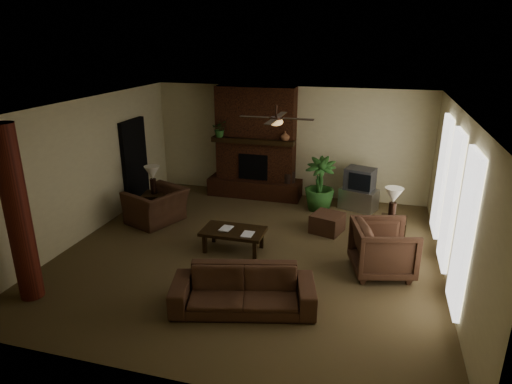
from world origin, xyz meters
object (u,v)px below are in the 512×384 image
(log_column, at_px, (18,215))
(coffee_table, at_px, (233,233))
(armchair_left, at_px, (156,201))
(tv_stand, at_px, (358,199))
(side_table_right, at_px, (392,231))
(ottoman, at_px, (327,223))
(lamp_right, at_px, (394,198))
(floor_plant, at_px, (319,195))
(floor_vase, at_px, (288,183))
(armchair_right, at_px, (383,246))
(lamp_left, at_px, (152,175))
(sofa, at_px, (243,284))
(side_table_left, at_px, (155,205))

(log_column, bearing_deg, coffee_table, 42.64)
(armchair_left, relative_size, tv_stand, 1.37)
(side_table_right, bearing_deg, ottoman, 169.19)
(tv_stand, height_order, lamp_right, lamp_right)
(tv_stand, bearing_deg, log_column, -111.67)
(log_column, distance_m, floor_plant, 6.43)
(log_column, distance_m, floor_vase, 6.40)
(armchair_right, bearing_deg, armchair_left, 63.66)
(armchair_left, relative_size, coffee_table, 0.97)
(floor_plant, relative_size, lamp_right, 1.97)
(lamp_left, relative_size, lamp_right, 1.00)
(floor_plant, distance_m, side_table_right, 2.24)
(log_column, bearing_deg, side_table_right, 32.24)
(sofa, height_order, ottoman, sofa)
(log_column, relative_size, floor_vase, 3.64)
(tv_stand, bearing_deg, sofa, -86.52)
(floor_vase, xyz_separation_m, lamp_right, (2.48, -2.09, 0.57))
(lamp_left, bearing_deg, coffee_table, -27.19)
(log_column, distance_m, lamp_right, 6.53)
(coffee_table, bearing_deg, sofa, -67.30)
(side_table_left, bearing_deg, floor_vase, 35.62)
(log_column, height_order, lamp_left, log_column)
(armchair_left, bearing_deg, coffee_table, 88.97)
(armchair_left, relative_size, floor_vase, 1.51)
(armchair_left, xyz_separation_m, side_table_right, (5.06, 0.24, -0.23))
(floor_vase, bearing_deg, coffee_table, -97.86)
(coffee_table, relative_size, lamp_left, 1.85)
(armchair_right, relative_size, floor_plant, 0.80)
(armchair_left, distance_m, coffee_table, 2.27)
(lamp_left, bearing_deg, side_table_right, -0.78)
(armchair_left, bearing_deg, armchair_right, 99.98)
(tv_stand, relative_size, lamp_right, 1.31)
(log_column, xyz_separation_m, lamp_left, (0.30, 3.59, -0.40))
(armchair_left, bearing_deg, sofa, 68.27)
(tv_stand, distance_m, lamp_right, 2.12)
(tv_stand, xyz_separation_m, floor_plant, (-0.91, -0.30, 0.11))
(log_column, bearing_deg, sofa, 9.90)
(log_column, height_order, armchair_right, log_column)
(side_table_left, distance_m, lamp_right, 5.27)
(armchair_right, height_order, lamp_right, lamp_right)
(armchair_right, xyz_separation_m, side_table_left, (-5.08, 1.32, -0.24))
(armchair_right, xyz_separation_m, coffee_table, (-2.78, 0.13, -0.14))
(coffee_table, bearing_deg, lamp_left, 152.81)
(log_column, relative_size, ottoman, 4.67)
(ottoman, xyz_separation_m, lamp_left, (-3.96, -0.18, 0.80))
(ottoman, relative_size, tv_stand, 0.71)
(log_column, height_order, floor_vase, log_column)
(floor_vase, bearing_deg, lamp_left, -144.41)
(side_table_right, xyz_separation_m, lamp_right, (-0.05, -0.05, 0.73))
(lamp_left, height_order, lamp_right, same)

